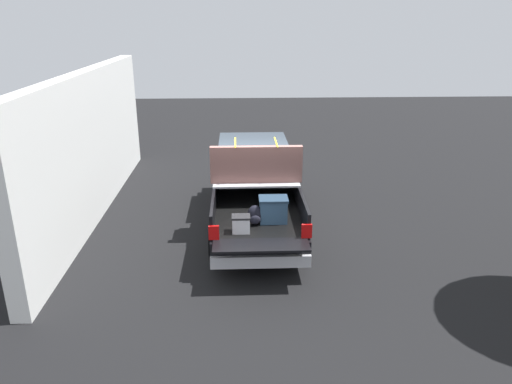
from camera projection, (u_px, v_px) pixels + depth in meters
ground_plane at (255, 225)px, 11.95m from camera, size 40.00×40.00×0.00m
pickup_truck at (254, 185)px, 11.96m from camera, size 6.05×2.06×2.23m
building_facade at (91, 145)px, 12.19m from camera, size 10.00×0.36×3.64m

